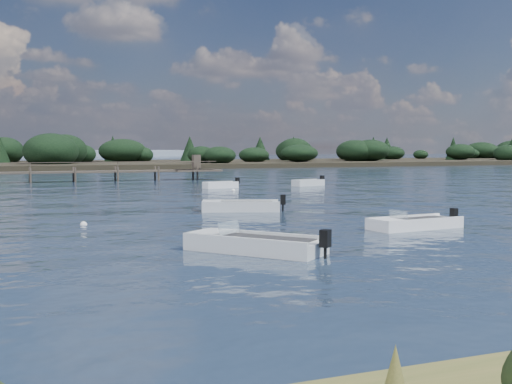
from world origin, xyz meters
name	(u,v)px	position (x,y,z in m)	size (l,w,h in m)	color
ground	(138,176)	(0.00, 60.00, 0.00)	(400.00, 400.00, 0.00)	#152132
tender_far_white	(221,186)	(1.67, 32.80, 0.16)	(3.36, 1.62, 1.13)	white
dinghy_mid_grey	(241,208)	(-3.63, 13.54, 0.16)	(4.64, 2.96, 1.16)	silver
dinghy_mid_white_a	(415,225)	(0.71, 3.57, 0.14)	(4.58, 2.02, 1.06)	white
dinghy_near_olive	(254,247)	(-8.02, 0.38, 0.16)	(4.28, 4.75, 1.23)	silver
tender_far_grey_b	(308,184)	(10.20, 33.02, 0.16)	(3.46, 1.94, 1.16)	silver
buoy_c	(84,225)	(-12.46, 10.24, 0.00)	(0.32, 0.32, 0.32)	silver
buoy_e	(233,191)	(1.60, 29.30, 0.00)	(0.32, 0.32, 0.32)	silver
far_headland	(224,155)	(25.00, 100.00, 1.96)	(190.00, 40.00, 5.80)	black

